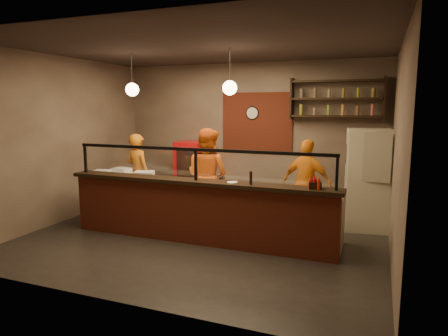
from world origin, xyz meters
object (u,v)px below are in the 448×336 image
at_px(wall_clock, 253,113).
at_px(fridge, 368,180).
at_px(pizza_dough, 201,184).
at_px(cook_left, 138,174).
at_px(red_cooler, 191,173).
at_px(cook_mid, 207,176).
at_px(cook_right, 307,183).
at_px(condiment_caddy, 315,185).
at_px(pepper_mill, 251,178).

distance_m(wall_clock, fridge, 2.91).
bearing_deg(pizza_dough, cook_left, 155.56).
xyz_separation_m(red_cooler, pizza_dough, (1.16, -2.01, 0.18)).
bearing_deg(cook_mid, red_cooler, -40.32).
bearing_deg(cook_right, cook_mid, 29.91).
distance_m(cook_right, pizza_dough, 2.03).
xyz_separation_m(fridge, pizza_dough, (-2.72, -1.40, -0.02)).
distance_m(cook_left, cook_right, 3.49).
relative_size(cook_right, red_cooler, 1.14).
bearing_deg(cook_right, wall_clock, -23.93).
height_order(cook_mid, fridge, fridge).
relative_size(cook_mid, condiment_caddy, 10.02).
height_order(cook_right, pizza_dough, cook_right).
xyz_separation_m(cook_right, condiment_caddy, (0.38, -1.61, 0.29)).
height_order(cook_right, fridge, fridge).
xyz_separation_m(fridge, red_cooler, (-3.88, 0.61, -0.20)).
bearing_deg(cook_left, condiment_caddy, 179.86).
xyz_separation_m(cook_right, fridge, (1.07, 0.22, 0.10)).
relative_size(cook_right, pizza_dough, 3.37).
distance_m(fridge, condiment_caddy, 1.96).
distance_m(cook_right, pepper_mill, 1.79).
distance_m(fridge, red_cooler, 3.94).
relative_size(cook_left, red_cooler, 1.17).
relative_size(wall_clock, condiment_caddy, 1.63).
relative_size(cook_right, pepper_mill, 8.00).
xyz_separation_m(cook_mid, fridge, (2.88, 0.72, 0.00)).
relative_size(wall_clock, cook_right, 0.18).
relative_size(cook_left, condiment_caddy, 9.17).
xyz_separation_m(red_cooler, pepper_mill, (2.23, -2.49, 0.44)).
height_order(pizza_dough, pepper_mill, pepper_mill).
relative_size(wall_clock, pizza_dough, 0.61).
xyz_separation_m(wall_clock, fridge, (2.50, -0.92, -1.18)).
bearing_deg(cook_mid, wall_clock, -90.39).
bearing_deg(condiment_caddy, fridge, 69.37).
height_order(cook_mid, condiment_caddy, cook_mid).
height_order(red_cooler, pepper_mill, red_cooler).
height_order(red_cooler, condiment_caddy, red_cooler).
relative_size(wall_clock, fridge, 0.16).
bearing_deg(cook_left, red_cooler, -101.16).
height_order(wall_clock, condiment_caddy, wall_clock).
bearing_deg(cook_left, cook_right, -156.24).
bearing_deg(cook_right, red_cooler, -1.88).
relative_size(cook_mid, pepper_mill, 8.96).
bearing_deg(pizza_dough, cook_mid, 103.70).
bearing_deg(wall_clock, red_cooler, -167.36).
xyz_separation_m(wall_clock, red_cooler, (-1.38, -0.31, -1.38)).
relative_size(red_cooler, pizza_dough, 2.96).
height_order(wall_clock, pizza_dough, wall_clock).
height_order(pizza_dough, condiment_caddy, condiment_caddy).
height_order(cook_right, condiment_caddy, cook_right).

